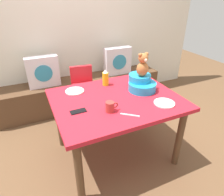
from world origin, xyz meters
TOP-DOWN VIEW (x-y plane):
  - ground_plane at (0.00, 0.00)m, footprint 8.00×8.00m
  - back_wall at (0.00, 1.52)m, footprint 4.40×0.10m
  - window_bench at (0.00, 1.25)m, footprint 2.60×0.44m
  - pillow_floral_left at (-0.56, 1.23)m, footprint 0.44×0.15m
  - pillow_floral_right at (0.62, 1.23)m, footprint 0.44×0.15m
  - dining_table at (0.00, 0.00)m, footprint 1.25×1.00m
  - highchair at (-0.10, 0.81)m, footprint 0.35×0.48m
  - infant_seat_teal at (0.33, 0.06)m, footprint 0.30×0.33m
  - teddy_bear at (0.33, 0.06)m, footprint 0.13×0.12m
  - ketchup_bottle at (0.03, 0.33)m, footprint 0.07×0.07m
  - coffee_mug at (-0.16, -0.20)m, footprint 0.12×0.08m
  - dinner_plate_near at (-0.34, 0.32)m, footprint 0.20×0.20m
  - dinner_plate_far at (0.37, -0.29)m, footprint 0.20×0.20m
  - cell_phone at (-0.42, -0.09)m, footprint 0.14×0.07m
  - table_fork at (-0.03, -0.33)m, footprint 0.14×0.12m

SIDE VIEW (x-z plane):
  - ground_plane at x=0.00m, z-range 0.00..0.00m
  - window_bench at x=0.00m, z-range 0.00..0.46m
  - highchair at x=-0.10m, z-range 0.13..0.92m
  - dining_table at x=0.00m, z-range 0.27..1.01m
  - pillow_floral_left at x=-0.56m, z-range 0.46..0.90m
  - pillow_floral_right at x=0.62m, z-range 0.46..0.90m
  - table_fork at x=-0.03m, z-range 0.74..0.75m
  - cell_phone at x=-0.42m, z-range 0.74..0.75m
  - dinner_plate_near at x=-0.34m, z-range 0.74..0.75m
  - dinner_plate_far at x=0.37m, z-range 0.74..0.75m
  - coffee_mug at x=-0.16m, z-range 0.74..0.84m
  - infant_seat_teal at x=0.33m, z-range 0.73..0.89m
  - ketchup_bottle at x=0.03m, z-range 0.73..0.92m
  - teddy_bear at x=0.33m, z-range 0.89..1.14m
  - back_wall at x=0.00m, z-range 0.00..2.60m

